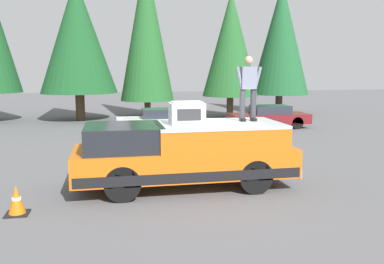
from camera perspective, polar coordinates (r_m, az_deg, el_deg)
ground_plane at (r=11.11m, az=1.67°, el=-6.93°), size 90.00×90.00×0.00m
pickup_truck at (r=10.40m, az=-1.05°, el=-3.06°), size 2.01×5.54×1.65m
compressor_unit at (r=10.19m, az=-0.74°, el=2.70°), size 0.65×0.84×0.56m
person_on_truck_bed at (r=10.83m, az=7.85°, el=6.29°), size 0.29×0.72×1.69m
parked_car_maroon at (r=21.51m, az=10.65°, el=2.12°), size 1.64×4.10×1.16m
parked_car_white at (r=19.43m, az=-4.38°, el=1.55°), size 1.64×4.10×1.16m
traffic_cone at (r=9.35m, az=-23.30°, el=-8.84°), size 0.47×0.47×0.62m
conifer_far_left at (r=28.86m, az=12.30°, el=12.61°), size 3.90×3.90×8.82m
conifer_left at (r=25.72m, az=5.44°, el=12.12°), size 3.46×3.46×7.74m
conifer_center_left at (r=26.44m, az=-6.40°, el=14.11°), size 3.38×3.38×9.98m
conifer_center_right at (r=25.07m, az=-15.72°, el=12.74°), size 4.41×4.41×8.18m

